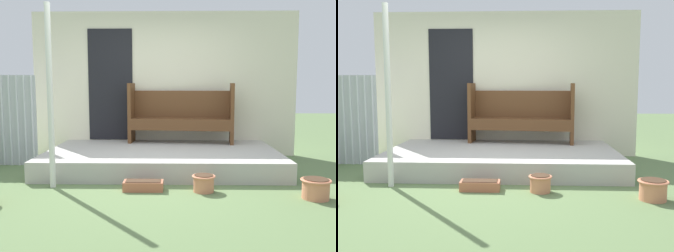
{
  "view_description": "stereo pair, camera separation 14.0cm",
  "coord_description": "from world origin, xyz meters",
  "views": [
    {
      "loc": [
        0.36,
        -4.77,
        1.32
      ],
      "look_at": [
        0.25,
        0.36,
        0.74
      ],
      "focal_mm": 40.0,
      "sensor_mm": 36.0,
      "label": 1
    },
    {
      "loc": [
        0.5,
        -4.77,
        1.32
      ],
      "look_at": [
        0.25,
        0.36,
        0.74
      ],
      "focal_mm": 40.0,
      "sensor_mm": 36.0,
      "label": 2
    }
  ],
  "objects": [
    {
      "name": "house_wall",
      "position": [
        0.11,
        2.07,
        1.3
      ],
      "size": [
        4.76,
        0.08,
        2.6
      ],
      "color": "beige",
      "rests_on": "ground_plane"
    },
    {
      "name": "flower_pot_middle",
      "position": [
        0.71,
        -0.3,
        0.12
      ],
      "size": [
        0.29,
        0.29,
        0.21
      ],
      "color": "tan",
      "rests_on": "ground_plane"
    },
    {
      "name": "planter_box_rect",
      "position": [
        -0.04,
        -0.26,
        0.06
      ],
      "size": [
        0.49,
        0.22,
        0.13
      ],
      "color": "#B76647",
      "rests_on": "ground_plane"
    },
    {
      "name": "support_post",
      "position": [
        -1.21,
        -0.13,
        1.15
      ],
      "size": [
        0.07,
        0.07,
        2.3
      ],
      "color": "silver",
      "rests_on": "ground_plane"
    },
    {
      "name": "bench",
      "position": [
        0.45,
        1.76,
        0.81
      ],
      "size": [
        1.84,
        0.56,
        1.04
      ],
      "rotation": [
        0.0,
        0.0,
        -0.09
      ],
      "color": "brown",
      "rests_on": "porch_slab"
    },
    {
      "name": "porch_slab",
      "position": [
        0.15,
        1.02,
        0.14
      ],
      "size": [
        3.56,
        2.04,
        0.29
      ],
      "color": "#B2AFA8",
      "rests_on": "ground_plane"
    },
    {
      "name": "flower_pot_right",
      "position": [
        1.97,
        -0.55,
        0.13
      ],
      "size": [
        0.34,
        0.34,
        0.24
      ],
      "color": "tan",
      "rests_on": "ground_plane"
    },
    {
      "name": "ground_plane",
      "position": [
        0.0,
        0.0,
        0.0
      ],
      "size": [
        24.0,
        24.0,
        0.0
      ],
      "primitive_type": "plane",
      "color": "#5B7547"
    }
  ]
}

